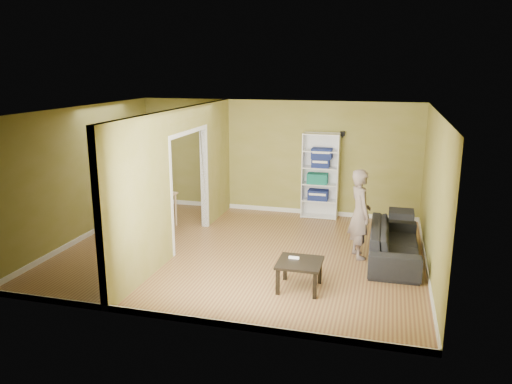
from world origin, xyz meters
TOP-DOWN VIEW (x-y plane):
  - room_shell at (0.00, 0.00)m, footprint 6.50×6.50m
  - partition at (-1.20, 0.00)m, footprint 0.22×5.50m
  - wall_speaker at (1.50, 2.69)m, footprint 0.10×0.10m
  - sofa at (2.70, 0.30)m, footprint 2.16×0.94m
  - person at (2.08, 0.29)m, footprint 0.84×0.76m
  - bookshelf at (1.06, 2.60)m, footprint 0.81×0.35m
  - paper_box_navy_a at (1.02, 2.56)m, footprint 0.44×0.29m
  - paper_box_teal at (1.00, 2.56)m, footprint 0.45×0.29m
  - paper_box_navy_b at (1.06, 2.56)m, footprint 0.39×0.25m
  - paper_box_navy_c at (1.08, 2.56)m, footprint 0.45×0.29m
  - coffee_table at (1.30, -1.31)m, footprint 0.67×0.67m
  - game_controller at (1.19, -1.22)m, footprint 0.16×0.04m
  - dining_table at (-2.41, 0.85)m, footprint 1.18×0.79m
  - chair_left at (-3.12, 0.91)m, footprint 0.49×0.49m
  - chair_near at (-2.43, 0.20)m, footprint 0.51×0.51m
  - chair_far at (-2.42, 1.38)m, footprint 0.45×0.45m

SIDE VIEW (x-z plane):
  - coffee_table at x=1.30m, z-range 0.15..0.60m
  - sofa at x=2.70m, z-range 0.00..0.82m
  - chair_left at x=-3.12m, z-range 0.00..0.90m
  - game_controller at x=1.19m, z-range 0.45..0.48m
  - chair_far at x=-2.42m, z-range 0.00..0.97m
  - chair_near at x=-2.43m, z-range 0.00..1.02m
  - paper_box_navy_a at x=1.02m, z-range 0.41..0.63m
  - dining_table at x=-2.41m, z-range 0.29..1.03m
  - paper_box_teal at x=1.00m, z-range 0.78..1.01m
  - person at x=2.08m, z-range 0.00..1.88m
  - bookshelf at x=1.06m, z-range 0.00..1.92m
  - paper_box_navy_b at x=1.06m, z-range 1.16..1.35m
  - room_shell at x=0.00m, z-range -1.95..4.55m
  - partition at x=-1.20m, z-range 0.00..2.60m
  - paper_box_navy_c at x=1.08m, z-range 1.38..1.61m
  - wall_speaker at x=1.50m, z-range 1.85..1.95m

